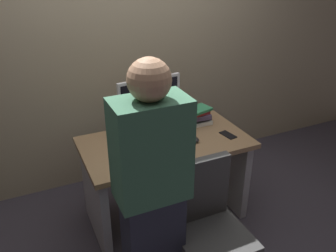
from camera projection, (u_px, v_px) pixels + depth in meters
ground_plane at (166, 214)px, 3.10m from camera, size 9.00×9.00×0.00m
wall_back at (126, 24)px, 3.14m from camera, size 6.40×0.10×3.00m
desk at (165, 166)px, 2.88m from camera, size 1.31×0.72×0.74m
office_chair at (208, 237)px, 2.26m from camera, size 0.52×0.52×0.94m
person_at_desk at (152, 197)px, 1.98m from camera, size 0.40×0.24×1.64m
monitor at (150, 102)px, 2.82m from camera, size 0.54×0.16×0.46m
keyboard at (161, 146)px, 2.67m from camera, size 0.43×0.14×0.02m
mouse at (195, 139)px, 2.76m from camera, size 0.06×0.10×0.03m
cup_near_keyboard at (124, 153)px, 2.50m from camera, size 0.08×0.08×0.10m
book_stack at (199, 116)px, 3.02m from camera, size 0.22×0.19×0.15m
cell_phone at (228, 135)px, 2.85m from camera, size 0.09×0.15×0.01m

